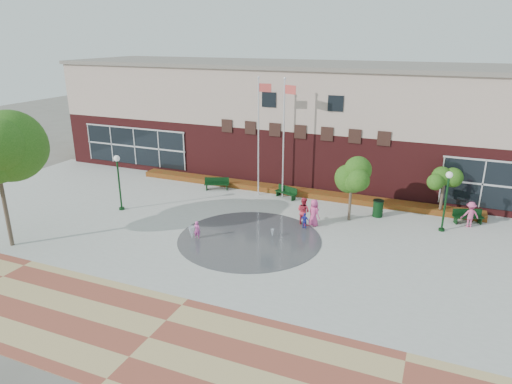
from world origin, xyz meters
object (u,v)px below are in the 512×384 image
at_px(flagpole_left, 259,131).
at_px(bench_left, 217,186).
at_px(trash_can, 378,208).
at_px(flagpole_right, 284,133).
at_px(child_splash, 197,230).

bearing_deg(flagpole_left, bench_left, 179.40).
relative_size(bench_left, trash_can, 1.69).
relative_size(flagpole_right, bench_left, 4.46).
bearing_deg(flagpole_right, trash_can, 10.23).
height_order(bench_left, child_splash, child_splash).
distance_m(flagpole_left, child_splash, 9.55).
distance_m(flagpole_right, child_splash, 10.02).
distance_m(flagpole_right, trash_can, 8.28).
relative_size(flagpole_left, trash_can, 7.55).
xyz_separation_m(bench_left, child_splash, (3.05, -8.39, 0.25)).
relative_size(flagpole_left, flagpole_right, 1.00).
bearing_deg(bench_left, flagpole_right, -18.18).
xyz_separation_m(flagpole_left, flagpole_right, (1.81, 0.25, 0.00)).
relative_size(flagpole_right, child_splash, 7.78).
height_order(flagpole_left, bench_left, flagpole_left).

